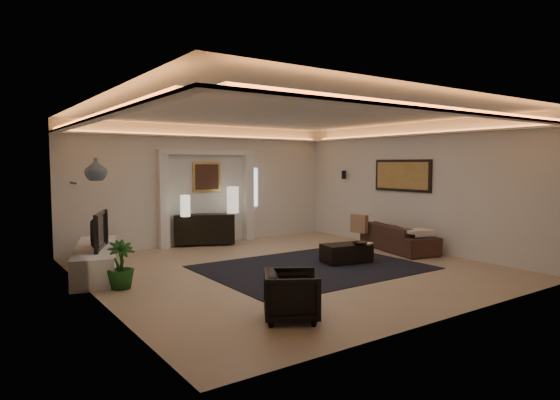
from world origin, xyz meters
TOP-DOWN VIEW (x-y plane):
  - floor at (0.00, 0.00)m, footprint 7.00×7.00m
  - ceiling at (0.00, 0.00)m, footprint 7.00×7.00m
  - wall_back at (0.00, 3.50)m, footprint 7.00×0.00m
  - wall_front at (0.00, -3.50)m, footprint 7.00×0.00m
  - wall_left at (-3.50, 0.00)m, footprint 0.00×7.00m
  - wall_right at (3.50, 0.00)m, footprint 0.00×7.00m
  - cove_soffit at (0.00, 0.00)m, footprint 7.00×7.00m
  - daylight_slit at (1.35, 3.48)m, footprint 0.25×0.03m
  - area_rug at (0.40, -0.20)m, footprint 4.00×3.00m
  - pilaster_left at (-1.15, 3.40)m, footprint 0.22×0.20m
  - pilaster_right at (1.15, 3.40)m, footprint 0.22×0.20m
  - alcove_header at (0.00, 3.40)m, footprint 2.52×0.20m
  - painting_frame at (0.00, 3.47)m, footprint 0.74×0.04m
  - painting_canvas at (0.00, 3.44)m, footprint 0.62×0.02m
  - art_panel_frame at (3.47, 0.30)m, footprint 0.04×1.64m
  - art_panel_gold at (3.44, 0.30)m, footprint 0.02×1.50m
  - wall_sconce at (3.38, 2.20)m, footprint 0.12×0.12m
  - wall_niche at (-3.44, 1.40)m, footprint 0.10×0.55m
  - console at (-0.19, 3.25)m, footprint 1.49×0.98m
  - lamp_left at (-0.77, 3.03)m, footprint 0.27×0.27m
  - lamp_right at (0.53, 3.11)m, footprint 0.29×0.29m
  - media_ledge at (-3.08, 1.76)m, footprint 1.38×2.75m
  - tv at (-3.15, 1.51)m, footprint 1.10×0.59m
  - figurine at (-2.94, 2.45)m, footprint 0.16×0.16m
  - ginger_jar at (-3.05, 1.68)m, footprint 0.51×0.51m
  - plant at (-3.04, 0.35)m, footprint 0.47×0.47m
  - sofa at (3.13, 0.08)m, footprint 2.19×1.28m
  - throw_blanket at (2.89, -0.63)m, footprint 0.69×0.62m
  - throw_pillow at (2.76, 0.97)m, footprint 0.19×0.44m
  - coffee_table at (1.22, -0.25)m, footprint 1.03×0.69m
  - bowl at (1.34, -0.51)m, footprint 0.35×0.35m
  - magazine at (1.53, -0.51)m, footprint 0.28×0.25m
  - armchair at (-1.72, -2.41)m, footprint 0.94×0.93m

SIDE VIEW (x-z plane):
  - floor at x=0.00m, z-range 0.00..0.00m
  - area_rug at x=0.40m, z-range 0.00..0.01m
  - coffee_table at x=1.22m, z-range 0.03..0.38m
  - media_ledge at x=-3.08m, z-range -0.03..0.48m
  - sofa at x=3.13m, z-range 0.00..0.60m
  - armchair at x=-1.72m, z-range 0.00..0.63m
  - plant at x=-3.04m, z-range 0.00..0.76m
  - console at x=-0.19m, z-range 0.04..0.76m
  - magazine at x=1.53m, z-range 0.41..0.44m
  - bowl at x=1.34m, z-range 0.41..0.48m
  - throw_blanket at x=2.89m, z-range 0.52..0.58m
  - throw_pillow at x=2.76m, z-range 0.33..0.77m
  - figurine at x=-2.94m, z-range 0.48..0.80m
  - tv at x=-3.15m, z-range 0.45..1.10m
  - lamp_left at x=-0.77m, z-range 0.84..1.34m
  - lamp_right at x=0.53m, z-range 0.77..1.41m
  - pilaster_left at x=-1.15m, z-range 0.00..2.20m
  - pilaster_right at x=1.15m, z-range 0.00..2.20m
  - daylight_slit at x=1.35m, z-range 0.85..1.85m
  - wall_back at x=0.00m, z-range -2.05..4.95m
  - wall_front at x=0.00m, z-range -2.05..4.95m
  - wall_left at x=-3.50m, z-range -2.05..4.95m
  - wall_right at x=3.50m, z-range -2.05..4.95m
  - painting_frame at x=0.00m, z-range 1.28..2.02m
  - painting_canvas at x=0.00m, z-range 1.34..1.96m
  - wall_niche at x=-3.44m, z-range 1.63..1.67m
  - wall_sconce at x=3.38m, z-range 1.57..1.79m
  - art_panel_gold at x=3.44m, z-range 1.39..2.01m
  - art_panel_frame at x=3.47m, z-range 1.33..2.07m
  - ginger_jar at x=-3.05m, z-range 1.67..2.07m
  - alcove_header at x=0.00m, z-range 2.19..2.31m
  - cove_soffit at x=0.00m, z-range 2.60..2.64m
  - ceiling at x=0.00m, z-range 2.90..2.90m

